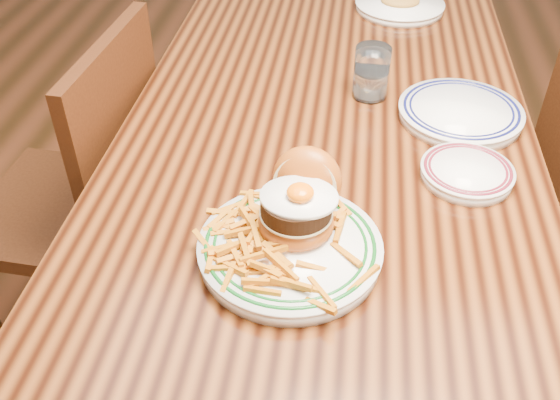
# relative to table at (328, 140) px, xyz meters

# --- Properties ---
(floor) EXTENTS (6.00, 6.00, 0.00)m
(floor) POSITION_rel_table_xyz_m (0.00, 0.00, -0.66)
(floor) COLOR black
(floor) RESTS_ON ground
(table) EXTENTS (0.85, 1.60, 0.75)m
(table) POSITION_rel_table_xyz_m (0.00, 0.00, 0.00)
(table) COLOR black
(table) RESTS_ON floor
(chair_left) EXTENTS (0.45, 0.45, 0.91)m
(chair_left) POSITION_rel_table_xyz_m (-0.58, -0.07, -0.18)
(chair_left) COLOR #391C0C
(chair_left) RESTS_ON floor
(main_plate) EXTENTS (0.29, 0.31, 0.14)m
(main_plate) POSITION_rel_table_xyz_m (-0.03, -0.45, 0.13)
(main_plate) COLOR white
(main_plate) RESTS_ON table
(side_plate) EXTENTS (0.17, 0.17, 0.03)m
(side_plate) POSITION_rel_table_xyz_m (0.27, -0.22, 0.10)
(side_plate) COLOR white
(side_plate) RESTS_ON table
(rear_plate) EXTENTS (0.26, 0.26, 0.03)m
(rear_plate) POSITION_rel_table_xyz_m (0.27, -0.01, 0.10)
(rear_plate) COLOR white
(rear_plate) RESTS_ON table
(water_glass) EXTENTS (0.08, 0.08, 0.12)m
(water_glass) POSITION_rel_table_xyz_m (0.08, 0.06, 0.14)
(water_glass) COLOR white
(water_glass) RESTS_ON table
(far_plate) EXTENTS (0.25, 0.25, 0.04)m
(far_plate) POSITION_rel_table_xyz_m (0.16, 0.54, 0.10)
(far_plate) COLOR white
(far_plate) RESTS_ON table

